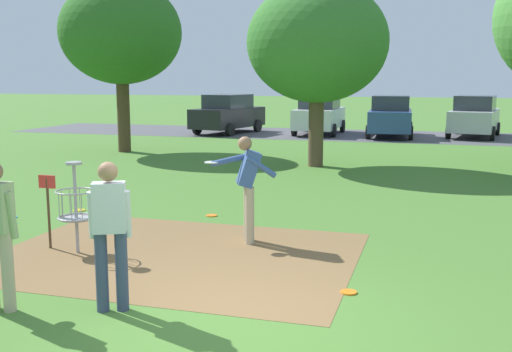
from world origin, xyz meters
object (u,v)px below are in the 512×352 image
Objects in this scene: frisbee_by_tee at (11,217)px; parked_car_rightmost at (474,116)px; player_foreground_watching at (248,182)px; parked_car_center_left at (319,114)px; disc_golf_basket at (73,204)px; parked_car_center_right at (390,116)px; frisbee_far_left at (212,215)px; parked_car_leftmost at (228,114)px; tree_near_left at (317,43)px; player_waiting_right at (110,228)px; frisbee_mid_grass at (79,210)px; tree_near_right at (121,33)px; frisbee_near_basket at (349,292)px.

parked_car_rightmost reaches higher than frisbee_by_tee.
frisbee_by_tee is (-4.80, 0.38, -0.98)m from player_foreground_watching.
disc_golf_basket is at bearing -89.91° from parked_car_center_left.
parked_car_center_right is at bearing 87.25° from player_foreground_watching.
parked_car_center_left is at bearing 93.80° from frisbee_far_left.
parked_car_leftmost is at bearing -173.28° from parked_car_rightmost.
tree_near_left is at bearing -80.10° from parked_car_center_left.
parked_car_center_right is at bearing 86.05° from player_waiting_right.
player_waiting_right is at bearing -93.95° from parked_car_center_right.
frisbee_mid_grass is 0.06× the size of parked_car_center_left.
tree_near_left reaches higher than parked_car_rightmost.
player_foreground_watching is 1.00× the size of player_waiting_right.
parked_car_center_right is 3.73m from parked_car_rightmost.
player_foreground_watching is at bearing -4.48° from frisbee_by_tee.
parked_car_rightmost reaches higher than player_waiting_right.
disc_golf_basket is at bearing -64.86° from tree_near_right.
parked_car_leftmost reaches higher than frisbee_near_basket.
parked_car_center_left is 6.92m from parked_car_rightmost.
frisbee_near_basket is 21.48m from parked_car_center_left.
tree_near_left is 11.74m from parked_car_leftmost.
disc_golf_basket is 20.44m from parked_car_center_left.
frisbee_far_left is 0.05× the size of parked_car_center_right.
parked_car_center_right reaches higher than frisbee_by_tee.
parked_car_center_right is (0.90, 18.75, -0.06)m from player_foreground_watching.
parked_car_center_right reaches higher than player_foreground_watching.
parked_car_center_left is at bearing 10.00° from parked_car_leftmost.
disc_golf_basket is at bearing -34.29° from frisbee_by_tee.
parked_car_center_left is (-0.03, 20.44, 0.17)m from disc_golf_basket.
player_waiting_right is 0.32× the size of tree_near_left.
parked_car_leftmost is at bearing 95.88° from frisbee_by_tee.
tree_near_left is at bearing 65.75° from frisbee_mid_grass.
disc_golf_basket is 0.81× the size of player_waiting_right.
parked_car_rightmost is at bearing 4.65° from parked_car_center_left.
frisbee_mid_grass is 10.73m from tree_near_right.
frisbee_by_tee is 3.78m from frisbee_far_left.
parked_car_leftmost and parked_car_center_left have the same top height.
frisbee_mid_grass and frisbee_far_left have the same top height.
tree_near_left reaches higher than frisbee_by_tee.
frisbee_mid_grass is 0.05× the size of parked_car_leftmost.
frisbee_by_tee is (-6.69, 2.27, 0.00)m from frisbee_near_basket.
parked_car_rightmost is at bearing 77.10° from player_foreground_watching.
parked_car_center_right reaches higher than player_waiting_right.
disc_golf_basket reaches higher than frisbee_near_basket.
parked_car_center_left and parked_car_rightmost have the same top height.
player_foreground_watching is 0.38× the size of parked_car_leftmost.
parked_car_center_left is at bearing 82.65° from frisbee_by_tee.
player_foreground_watching is at bearing 134.87° from frisbee_near_basket.
tree_near_left is 1.26× the size of parked_car_center_right.
frisbee_far_left is at bearing -53.04° from tree_near_right.
disc_golf_basket is 2.60m from player_waiting_right.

